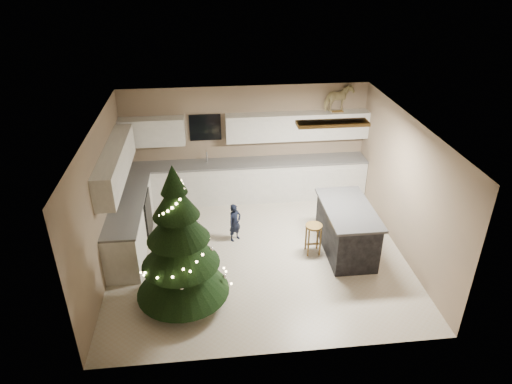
{
  "coord_description": "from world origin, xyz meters",
  "views": [
    {
      "loc": [
        -0.84,
        -7.18,
        5.22
      ],
      "look_at": [
        0.0,
        0.35,
        1.15
      ],
      "focal_mm": 32.0,
      "sensor_mm": 36.0,
      "label": 1
    }
  ],
  "objects_px": {
    "toddler": "(235,222)",
    "rocking_horse": "(338,99)",
    "christmas_tree": "(180,250)",
    "island": "(346,229)",
    "bar_stool": "(314,232)"
  },
  "relations": [
    {
      "from": "toddler",
      "to": "rocking_horse",
      "type": "distance_m",
      "value": 3.59
    },
    {
      "from": "toddler",
      "to": "christmas_tree",
      "type": "bearing_deg",
      "value": -156.73
    },
    {
      "from": "christmas_tree",
      "to": "rocking_horse",
      "type": "bearing_deg",
      "value": 46.07
    },
    {
      "from": "island",
      "to": "bar_stool",
      "type": "relative_size",
      "value": 2.76
    },
    {
      "from": "bar_stool",
      "to": "rocking_horse",
      "type": "distance_m",
      "value": 3.2
    },
    {
      "from": "bar_stool",
      "to": "toddler",
      "type": "xyz_separation_m",
      "value": [
        -1.45,
        0.6,
        -0.06
      ]
    },
    {
      "from": "island",
      "to": "christmas_tree",
      "type": "height_order",
      "value": "christmas_tree"
    },
    {
      "from": "bar_stool",
      "to": "rocking_horse",
      "type": "relative_size",
      "value": 0.84
    },
    {
      "from": "toddler",
      "to": "rocking_horse",
      "type": "height_order",
      "value": "rocking_horse"
    },
    {
      "from": "island",
      "to": "toddler",
      "type": "height_order",
      "value": "island"
    },
    {
      "from": "island",
      "to": "toddler",
      "type": "xyz_separation_m",
      "value": [
        -2.09,
        0.6,
        -0.08
      ]
    },
    {
      "from": "bar_stool",
      "to": "toddler",
      "type": "bearing_deg",
      "value": 157.46
    },
    {
      "from": "island",
      "to": "rocking_horse",
      "type": "relative_size",
      "value": 2.33
    },
    {
      "from": "rocking_horse",
      "to": "christmas_tree",
      "type": "bearing_deg",
      "value": 111.72
    },
    {
      "from": "christmas_tree",
      "to": "toddler",
      "type": "bearing_deg",
      "value": 60.65
    }
  ]
}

